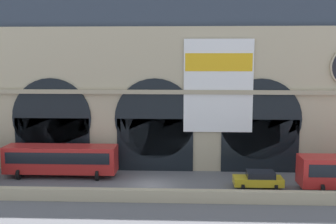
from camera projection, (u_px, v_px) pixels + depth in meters
ground_plane at (151, 185)px, 37.62m from camera, size 200.00×200.00×0.00m
quay_parapet_wall at (147, 195)px, 33.36m from camera, size 90.00×0.70×1.02m
station_building at (157, 80)px, 43.62m from camera, size 45.23×5.04×19.24m
bus_midwest at (61, 159)px, 40.16m from camera, size 11.00×3.25×3.10m
car_mideast at (259, 179)px, 36.77m from camera, size 4.40×2.22×1.55m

